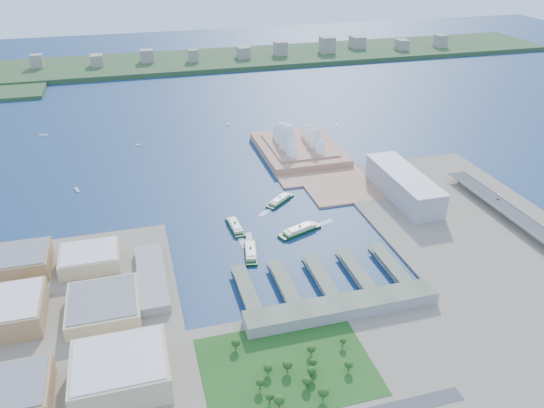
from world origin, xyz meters
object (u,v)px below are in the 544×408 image
object	(u,v)px
ferry_c	(251,250)
opera_house	(299,135)
toaster_building	(403,185)
ferry_d	(300,229)
ferry_a	(235,225)
ferry_b	(280,199)
car_c	(498,199)

from	to	relation	value
ferry_c	opera_house	bearing A→B (deg)	-107.87
toaster_building	ferry_d	bearing A→B (deg)	-163.29
opera_house	toaster_building	world-z (taller)	opera_house
toaster_building	opera_house	bearing A→B (deg)	114.23
ferry_a	ferry_c	size ratio (longest dim) A/B	0.97
ferry_b	ferry_d	xyz separation A→B (m)	(0.82, -86.16, 0.69)
ferry_a	ferry_c	bearing A→B (deg)	-88.86
toaster_building	ferry_a	xyz separation A→B (m)	(-247.93, -19.04, -15.53)
ferry_c	ferry_b	bearing A→B (deg)	-110.61
opera_house	toaster_building	size ratio (longest dim) A/B	1.16
toaster_building	ferry_b	size ratio (longest dim) A/B	2.96
ferry_c	car_c	xyz separation A→B (m)	(351.75, 18.25, 10.44)
ferry_b	ferry_d	world-z (taller)	ferry_d
ferry_a	ferry_b	distance (m)	93.32
opera_house	car_c	size ratio (longest dim) A/B	37.10
ferry_b	ferry_c	distance (m)	137.41
ferry_b	car_c	xyz separation A→B (m)	(280.74, -99.39, 10.61)
ferry_c	ferry_d	size ratio (longest dim) A/B	0.91
ferry_a	car_c	distance (m)	359.97
opera_house	ferry_c	xyz separation A→B (m)	(-152.75, -282.79, -26.88)
car_c	ferry_c	bearing A→B (deg)	2.97
ferry_a	car_c	xyz separation A→B (m)	(356.93, -45.50, 10.58)
opera_house	ferry_b	size ratio (longest dim) A/B	3.44
opera_house	ferry_b	bearing A→B (deg)	-116.33
ferry_b	toaster_building	bearing A→B (deg)	38.60
opera_house	ferry_c	size ratio (longest dim) A/B	3.32
ferry_a	ferry_d	distance (m)	83.51
ferry_a	ferry_c	distance (m)	63.96
ferry_b	ferry_c	xyz separation A→B (m)	(-71.01, -117.64, 0.17)
ferry_a	ferry_d	xyz separation A→B (m)	(77.01, -32.27, 0.66)
ferry_d	opera_house	bearing A→B (deg)	-38.39
toaster_building	car_c	xyz separation A→B (m)	(109.00, -64.54, -4.95)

